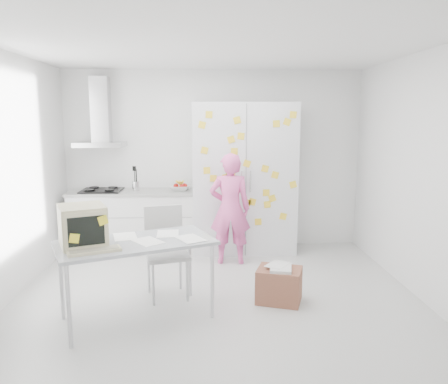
{
  "coord_description": "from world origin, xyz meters",
  "views": [
    {
      "loc": [
        -0.1,
        -4.71,
        1.97
      ],
      "look_at": [
        0.11,
        0.62,
        1.07
      ],
      "focal_mm": 35.0,
      "sensor_mm": 36.0,
      "label": 1
    }
  ],
  "objects_px": {
    "person": "(230,209)",
    "cardboard_box": "(279,285)",
    "desk": "(103,234)",
    "chair": "(166,246)"
  },
  "relations": [
    {
      "from": "person",
      "to": "cardboard_box",
      "type": "height_order",
      "value": "person"
    },
    {
      "from": "desk",
      "to": "cardboard_box",
      "type": "bearing_deg",
      "value": -9.68
    },
    {
      "from": "person",
      "to": "chair",
      "type": "bearing_deg",
      "value": 55.99
    },
    {
      "from": "desk",
      "to": "cardboard_box",
      "type": "height_order",
      "value": "desk"
    },
    {
      "from": "person",
      "to": "desk",
      "type": "distance_m",
      "value": 2.19
    },
    {
      "from": "chair",
      "to": "cardboard_box",
      "type": "height_order",
      "value": "chair"
    },
    {
      "from": "chair",
      "to": "desk",
      "type": "bearing_deg",
      "value": -142.19
    },
    {
      "from": "cardboard_box",
      "to": "desk",
      "type": "bearing_deg",
      "value": -166.23
    },
    {
      "from": "person",
      "to": "cardboard_box",
      "type": "bearing_deg",
      "value": 111.41
    },
    {
      "from": "person",
      "to": "cardboard_box",
      "type": "xyz_separation_m",
      "value": [
        0.47,
        -1.32,
        -0.57
      ]
    }
  ]
}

